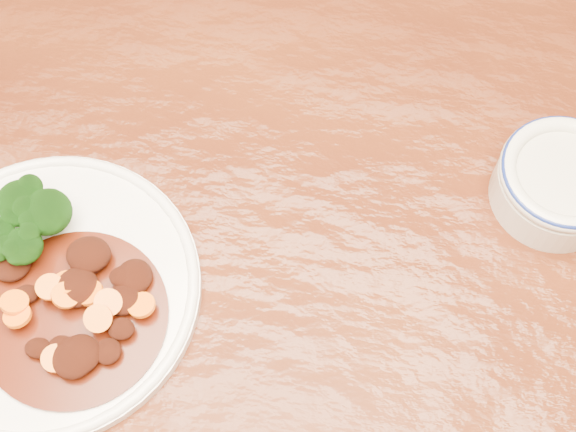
{
  "coord_description": "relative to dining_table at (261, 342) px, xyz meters",
  "views": [
    {
      "loc": [
        0.04,
        -0.25,
        1.46
      ],
      "look_at": [
        0.02,
        0.1,
        0.77
      ],
      "focal_mm": 50.0,
      "sensor_mm": 36.0,
      "label": 1
    }
  ],
  "objects": [
    {
      "name": "dining_table",
      "position": [
        0.0,
        0.0,
        0.0
      ],
      "size": [
        1.6,
        1.08,
        0.75
      ],
      "rotation": [
        0.0,
        0.0,
        -0.12
      ],
      "color": "#59260F",
      "rests_on": "ground"
    },
    {
      "name": "dinner_plate",
      "position": [
        -0.2,
        0.01,
        0.09
      ],
      "size": [
        0.29,
        0.29,
        0.02
      ],
      "rotation": [
        0.0,
        0.0,
        -0.16
      ],
      "color": "white",
      "rests_on": "dining_table"
    },
    {
      "name": "broccoli_florets",
      "position": [
        -0.24,
        0.06,
        0.12
      ],
      "size": [
        0.14,
        0.1,
        0.05
      ],
      "color": "#5A8B47",
      "rests_on": "dinner_plate"
    },
    {
      "name": "dip_bowl",
      "position": [
        0.29,
        0.14,
        0.11
      ],
      "size": [
        0.13,
        0.13,
        0.06
      ],
      "rotation": [
        0.0,
        0.0,
        -0.37
      ],
      "color": "beige",
      "rests_on": "dining_table"
    },
    {
      "name": "mince_stew",
      "position": [
        -0.16,
        -0.01,
        0.1
      ],
      "size": [
        0.17,
        0.17,
        0.03
      ],
      "color": "#461607",
      "rests_on": "dinner_plate"
    }
  ]
}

